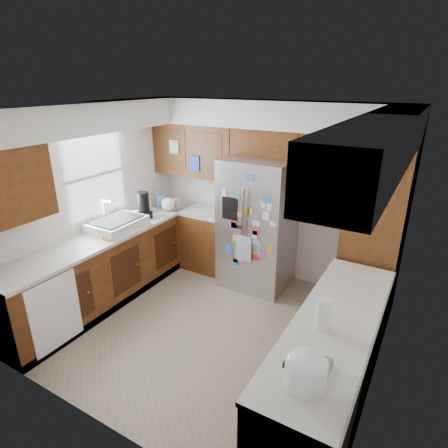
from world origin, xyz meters
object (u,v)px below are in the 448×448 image
at_px(pantry, 375,235).
at_px(rice_cooker, 306,369).
at_px(paper_towel, 323,313).
at_px(fridge, 257,224).

distance_m(pantry, rice_cooker, 2.40).
height_order(pantry, paper_towel, pantry).
bearing_deg(fridge, rice_cooker, -58.57).
xyz_separation_m(rice_cooker, paper_towel, (-0.08, 0.64, 0.00)).
height_order(pantry, fridge, pantry).
distance_m(pantry, fridge, 1.51).
height_order(fridge, paper_towel, fridge).
bearing_deg(paper_towel, fridge, 128.01).
bearing_deg(paper_towel, rice_cooker, -82.82).
height_order(rice_cooker, paper_towel, paper_towel).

